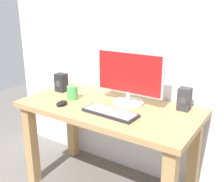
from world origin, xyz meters
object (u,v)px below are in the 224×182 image
Objects in this scene: desk at (109,122)px; mouse at (62,103)px; speaker_right at (184,99)px; coffee_mug at (72,93)px; monitor at (129,78)px; speaker_left at (61,83)px; keyboard_primary at (110,113)px.

desk is 13.46× the size of mouse.
coffee_mug is at bearing -162.83° from speaker_right.
desk is 8.19× the size of speaker_right.
monitor is 0.42m from speaker_right.
mouse reaches higher than desk.
speaker_left is at bearing 136.68° from mouse.
monitor is 0.53m from mouse.
coffee_mug is at bearing -159.45° from monitor.
keyboard_primary is (-0.00, -0.25, -0.19)m from monitor.
monitor is (0.10, 0.13, 0.34)m from desk.
mouse is at bearing -148.38° from desk.
mouse is 0.89m from speaker_right.
speaker_left is (-0.53, 0.07, 0.21)m from desk.
speaker_right is (0.40, 0.35, 0.07)m from keyboard_primary.
keyboard_primary is at bearing -90.76° from monitor.
speaker_right is at bearing 13.43° from monitor.
speaker_right is (0.49, 0.22, 0.22)m from desk.
monitor is 5.06× the size of coffee_mug.
speaker_left is at bearing 153.87° from coffee_mug.
coffee_mug is at bearing -174.29° from desk.
mouse is 0.93× the size of coffee_mug.
monitor is 3.49× the size of speaker_left.
desk is 0.22m from keyboard_primary.
keyboard_primary is at bearing 11.89° from mouse.
monitor is 1.34× the size of keyboard_primary.
mouse is (-0.30, -0.18, 0.15)m from desk.
monitor is at bearing 89.24° from keyboard_primary.
speaker_left is 1.45× the size of coffee_mug.
mouse is 0.64× the size of speaker_left.
keyboard_primary is 0.40m from mouse.
monitor reaches higher than coffee_mug.
speaker_right reaches higher than speaker_left.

